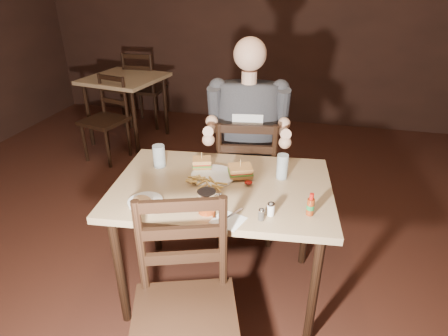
% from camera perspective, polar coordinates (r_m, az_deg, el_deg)
% --- Properties ---
extents(room_shell, '(7.00, 7.00, 7.00)m').
position_cam_1_polar(room_shell, '(1.64, -8.71, 12.63)').
color(room_shell, black).
rests_on(room_shell, ground).
extents(main_table, '(1.28, 0.92, 0.77)m').
position_cam_1_polar(main_table, '(2.12, -0.31, -4.47)').
color(main_table, tan).
rests_on(main_table, ground).
extents(bg_table, '(0.92, 0.92, 0.77)m').
position_cam_1_polar(bg_table, '(4.56, -14.85, 12.20)').
color(bg_table, tan).
rests_on(bg_table, ground).
extents(chair_far, '(0.51, 0.55, 0.97)m').
position_cam_1_polar(chair_far, '(2.76, 3.41, -1.30)').
color(chair_far, black).
rests_on(chair_far, ground).
extents(chair_near, '(0.59, 0.61, 0.98)m').
position_cam_1_polar(chair_near, '(1.74, -6.00, -22.27)').
color(chair_near, black).
rests_on(chair_near, ground).
extents(bg_chair_far, '(0.45, 0.49, 0.96)m').
position_cam_1_polar(bg_chair_far, '(5.08, -11.76, 11.73)').
color(bg_chair_far, black).
rests_on(bg_chair_far, ground).
extents(bg_chair_near, '(0.50, 0.53, 0.88)m').
position_cam_1_polar(bg_chair_near, '(4.17, -17.84, 6.90)').
color(bg_chair_near, black).
rests_on(bg_chair_near, ground).
extents(diner, '(0.62, 0.52, 0.97)m').
position_cam_1_polar(diner, '(2.51, 3.68, 8.21)').
color(diner, '#343338').
rests_on(diner, chair_far).
extents(dinner_plate, '(0.27, 0.27, 0.01)m').
position_cam_1_polar(dinner_plate, '(2.15, -1.68, -1.30)').
color(dinner_plate, white).
rests_on(dinner_plate, main_table).
extents(sandwich_left, '(0.13, 0.12, 0.10)m').
position_cam_1_polar(sandwich_left, '(2.21, -3.40, 1.16)').
color(sandwich_left, tan).
rests_on(sandwich_left, dinner_plate).
extents(sandwich_right, '(0.16, 0.15, 0.11)m').
position_cam_1_polar(sandwich_right, '(2.12, 2.52, 0.11)').
color(sandwich_right, tan).
rests_on(sandwich_right, dinner_plate).
extents(fries_pile, '(0.27, 0.20, 0.04)m').
position_cam_1_polar(fries_pile, '(2.05, -2.88, -2.06)').
color(fries_pile, '#D7AD58').
rests_on(fries_pile, dinner_plate).
extents(ketchup_dollop, '(0.05, 0.05, 0.01)m').
position_cam_1_polar(ketchup_dollop, '(2.07, 3.74, -2.20)').
color(ketchup_dollop, maroon).
rests_on(ketchup_dollop, dinner_plate).
extents(glass_left, '(0.08, 0.08, 0.14)m').
position_cam_1_polar(glass_left, '(2.28, -9.86, 1.80)').
color(glass_left, silver).
rests_on(glass_left, main_table).
extents(glass_right, '(0.07, 0.07, 0.15)m').
position_cam_1_polar(glass_right, '(2.14, 8.87, 0.22)').
color(glass_right, silver).
rests_on(glass_right, main_table).
extents(hot_sauce, '(0.04, 0.04, 0.12)m').
position_cam_1_polar(hot_sauce, '(1.85, 13.08, -5.39)').
color(hot_sauce, maroon).
rests_on(hot_sauce, main_table).
extents(salt_shaker, '(0.04, 0.04, 0.07)m').
position_cam_1_polar(salt_shaker, '(1.83, 7.14, -6.22)').
color(salt_shaker, white).
rests_on(salt_shaker, main_table).
extents(pepper_shaker, '(0.03, 0.03, 0.06)m').
position_cam_1_polar(pepper_shaker, '(1.79, 5.72, -7.06)').
color(pepper_shaker, '#38332D').
rests_on(pepper_shaker, main_table).
extents(syrup_dispenser, '(0.10, 0.10, 0.12)m').
position_cam_1_polar(syrup_dispenser, '(1.82, -2.66, -5.17)').
color(syrup_dispenser, maroon).
rests_on(syrup_dispenser, main_table).
extents(napkin, '(0.18, 0.17, 0.00)m').
position_cam_1_polar(napkin, '(1.79, 0.66, -7.95)').
color(napkin, white).
rests_on(napkin, main_table).
extents(knife, '(0.10, 0.22, 0.01)m').
position_cam_1_polar(knife, '(1.90, -1.86, -5.65)').
color(knife, silver).
rests_on(knife, napkin).
extents(fork, '(0.08, 0.13, 0.00)m').
position_cam_1_polar(fork, '(1.83, 1.31, -7.08)').
color(fork, silver).
rests_on(fork, napkin).
extents(side_plate, '(0.19, 0.19, 0.01)m').
position_cam_1_polar(side_plate, '(1.95, -11.89, -5.16)').
color(side_plate, white).
rests_on(side_plate, main_table).
extents(bread_roll, '(0.11, 0.09, 0.06)m').
position_cam_1_polar(bread_roll, '(1.90, -12.40, -4.99)').
color(bread_roll, tan).
rests_on(bread_roll, side_plate).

